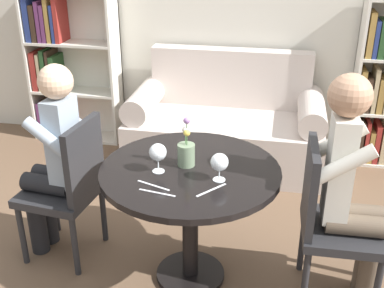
# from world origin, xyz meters

# --- Properties ---
(ground_plane) EXTENTS (16.00, 16.00, 0.00)m
(ground_plane) POSITION_xyz_m (0.00, 0.00, 0.00)
(ground_plane) COLOR brown
(round_table) EXTENTS (0.96, 0.96, 0.72)m
(round_table) POSITION_xyz_m (0.00, 0.00, 0.58)
(round_table) COLOR black
(round_table) RESTS_ON ground_plane
(couch) EXTENTS (1.60, 0.80, 0.92)m
(couch) POSITION_xyz_m (0.00, 1.54, 0.31)
(couch) COLOR beige
(couch) RESTS_ON ground_plane
(bookshelf_left) EXTENTS (0.83, 0.28, 1.38)m
(bookshelf_left) POSITION_xyz_m (-1.55, 1.81, 0.72)
(bookshelf_left) COLOR silver
(bookshelf_left) RESTS_ON ground_plane
(chair_left) EXTENTS (0.47, 0.47, 0.90)m
(chair_left) POSITION_xyz_m (-0.74, 0.08, 0.49)
(chair_left) COLOR #232326
(chair_left) RESTS_ON ground_plane
(chair_right) EXTENTS (0.43, 0.43, 0.90)m
(chair_right) POSITION_xyz_m (0.74, 0.01, 0.49)
(chair_right) COLOR #232326
(chair_right) RESTS_ON ground_plane
(person_left) EXTENTS (0.44, 0.37, 1.22)m
(person_left) POSITION_xyz_m (-0.83, 0.10, 0.64)
(person_left) COLOR black
(person_left) RESTS_ON ground_plane
(person_right) EXTENTS (0.42, 0.35, 1.28)m
(person_right) POSITION_xyz_m (0.83, 0.02, 0.69)
(person_right) COLOR brown
(person_right) RESTS_ON ground_plane
(wine_glass_left) EXTENTS (0.09, 0.09, 0.16)m
(wine_glass_left) POSITION_xyz_m (-0.16, -0.06, 0.83)
(wine_glass_left) COLOR white
(wine_glass_left) RESTS_ON round_table
(wine_glass_right) EXTENTS (0.09, 0.09, 0.15)m
(wine_glass_right) POSITION_xyz_m (0.17, -0.09, 0.82)
(wine_glass_right) COLOR white
(wine_glass_right) RESTS_ON round_table
(flower_vase) EXTENTS (0.09, 0.09, 0.27)m
(flower_vase) POSITION_xyz_m (-0.03, 0.04, 0.80)
(flower_vase) COLOR gray
(flower_vase) RESTS_ON round_table
(knife_left_setting) EXTENTS (0.18, 0.08, 0.00)m
(knife_left_setting) POSITION_xyz_m (-0.14, -0.21, 0.72)
(knife_left_setting) COLOR silver
(knife_left_setting) RESTS_ON round_table
(fork_left_setting) EXTENTS (0.13, 0.15, 0.00)m
(fork_left_setting) POSITION_xyz_m (0.15, -0.20, 0.72)
(fork_left_setting) COLOR silver
(fork_left_setting) RESTS_ON round_table
(knife_right_setting) EXTENTS (0.19, 0.04, 0.00)m
(knife_right_setting) POSITION_xyz_m (-0.11, -0.28, 0.72)
(knife_right_setting) COLOR silver
(knife_right_setting) RESTS_ON round_table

